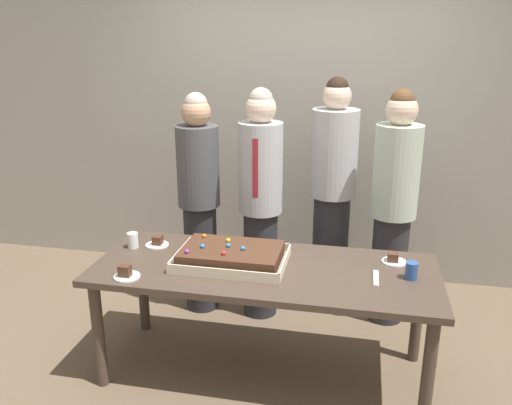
% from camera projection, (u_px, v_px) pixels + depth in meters
% --- Properties ---
extents(ground_plane, '(12.00, 12.00, 0.00)m').
position_uv_depth(ground_plane, '(264.00, 371.00, 3.33)').
color(ground_plane, brown).
extents(interior_back_panel, '(8.00, 0.12, 3.00)m').
position_uv_depth(interior_back_panel, '(301.00, 103.00, 4.35)').
color(interior_back_panel, '#9E998E').
rests_on(interior_back_panel, ground_plane).
extents(party_table, '(2.04, 0.81, 0.73)m').
position_uv_depth(party_table, '(264.00, 279.00, 3.13)').
color(party_table, '#47382D').
rests_on(party_table, ground_plane).
extents(sheet_cake, '(0.66, 0.45, 0.12)m').
position_uv_depth(sheet_cake, '(231.00, 256.00, 3.14)').
color(sheet_cake, beige).
rests_on(sheet_cake, party_table).
extents(plated_slice_near_left, '(0.15, 0.15, 0.06)m').
position_uv_depth(plated_slice_near_left, '(393.00, 259.00, 3.15)').
color(plated_slice_near_left, white).
rests_on(plated_slice_near_left, party_table).
extents(plated_slice_near_right, '(0.15, 0.15, 0.07)m').
position_uv_depth(plated_slice_near_right, '(157.00, 243.00, 3.41)').
color(plated_slice_near_right, white).
rests_on(plated_slice_near_right, party_table).
extents(plated_slice_far_left, '(0.15, 0.15, 0.08)m').
position_uv_depth(plated_slice_far_left, '(126.00, 274.00, 2.96)').
color(plated_slice_far_left, white).
rests_on(plated_slice_far_left, party_table).
extents(drink_cup_nearest, '(0.07, 0.07, 0.10)m').
position_uv_depth(drink_cup_nearest, '(411.00, 271.00, 2.94)').
color(drink_cup_nearest, '#2D5199').
rests_on(drink_cup_nearest, party_table).
extents(drink_cup_middle, '(0.07, 0.07, 0.10)m').
position_uv_depth(drink_cup_middle, '(133.00, 240.00, 3.37)').
color(drink_cup_middle, white).
rests_on(drink_cup_middle, party_table).
extents(cake_server_utensil, '(0.03, 0.20, 0.01)m').
position_uv_depth(cake_server_utensil, '(376.00, 278.00, 2.95)').
color(cake_server_utensil, silver).
rests_on(cake_server_utensil, party_table).
extents(person_serving_front, '(0.31, 0.31, 1.66)m').
position_uv_depth(person_serving_front, '(199.00, 200.00, 3.85)').
color(person_serving_front, '#28282D').
rests_on(person_serving_front, ground_plane).
extents(person_green_shirt_behind, '(0.32, 0.32, 1.71)m').
position_uv_depth(person_green_shirt_behind, '(394.00, 205.00, 3.68)').
color(person_green_shirt_behind, '#28282D').
rests_on(person_green_shirt_behind, ground_plane).
extents(person_striped_tie_right, '(0.35, 0.35, 1.76)m').
position_uv_depth(person_striped_tie_right, '(333.00, 191.00, 3.94)').
color(person_striped_tie_right, '#28282D').
rests_on(person_striped_tie_right, ground_plane).
extents(person_far_right_suit, '(0.31, 0.31, 1.71)m').
position_uv_depth(person_far_right_suit, '(261.00, 201.00, 3.76)').
color(person_far_right_suit, '#28282D').
rests_on(person_far_right_suit, ground_plane).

